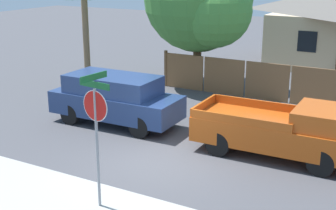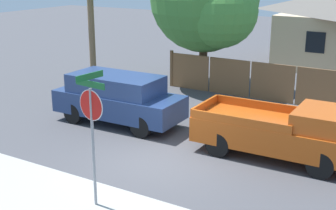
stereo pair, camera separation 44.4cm
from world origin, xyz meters
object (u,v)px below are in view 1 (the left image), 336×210
object	(u,v)px
red_suv	(115,98)
orange_pickup	(283,130)
palm_tree	(84,4)
stop_sign	(96,118)
oak_tree	(202,0)

from	to	relation	value
red_suv	orange_pickup	bearing A→B (deg)	-1.14
palm_tree	stop_sign	xyz separation A→B (m)	(6.91, -8.27, -1.72)
oak_tree	red_suv	bearing A→B (deg)	-92.51
oak_tree	palm_tree	size ratio (longest dim) A/B	1.44
red_suv	stop_sign	distance (m)	6.24
palm_tree	red_suv	bearing A→B (deg)	-39.52
red_suv	orange_pickup	world-z (taller)	red_suv
oak_tree	red_suv	distance (m)	7.32
stop_sign	red_suv	bearing A→B (deg)	128.03
orange_pickup	palm_tree	bearing A→B (deg)	161.70
palm_tree	stop_sign	size ratio (longest dim) A/B	1.41
oak_tree	palm_tree	bearing A→B (deg)	-138.28
palm_tree	red_suv	size ratio (longest dim) A/B	0.96
red_suv	oak_tree	bearing A→B (deg)	86.31
red_suv	palm_tree	bearing A→B (deg)	139.30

